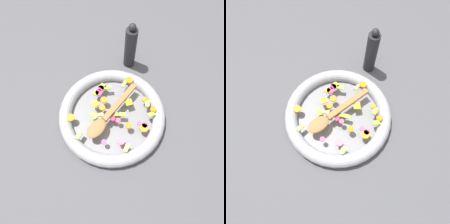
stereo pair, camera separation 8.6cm
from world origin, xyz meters
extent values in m
plane|color=#4C4C51|center=(0.00, 0.00, 0.00)|extent=(4.00, 4.00, 0.00)
cylinder|color=slate|center=(0.00, 0.00, 0.01)|extent=(0.38, 0.38, 0.01)
torus|color=#9E9EA5|center=(0.00, 0.00, 0.03)|extent=(0.43, 0.43, 0.05)
cylinder|color=orange|center=(-0.12, -0.07, 0.05)|extent=(0.05, 0.05, 0.01)
cylinder|color=orange|center=(0.06, 0.15, 0.05)|extent=(0.04, 0.04, 0.01)
cylinder|color=orange|center=(-0.02, -0.14, 0.05)|extent=(0.02, 0.02, 0.01)
cylinder|color=orange|center=(-0.08, -0.14, 0.05)|extent=(0.03, 0.03, 0.01)
cylinder|color=orange|center=(-0.08, -0.02, 0.05)|extent=(0.03, 0.03, 0.01)
cylinder|color=orange|center=(0.00, 0.01, 0.05)|extent=(0.04, 0.04, 0.01)
cylinder|color=orange|center=(0.04, 0.02, 0.05)|extent=(0.03, 0.03, 0.01)
cylinder|color=orange|center=(0.06, 0.00, 0.05)|extent=(0.03, 0.03, 0.01)
cylinder|color=orange|center=(0.09, -0.14, 0.05)|extent=(0.03, 0.03, 0.01)
cube|color=#AEDB4F|center=(0.10, -0.04, 0.05)|extent=(0.03, 0.03, 0.01)
cube|color=#ADD559|center=(0.08, -0.11, 0.05)|extent=(0.03, 0.03, 0.01)
cube|color=#B1C64E|center=(0.01, 0.05, 0.05)|extent=(0.02, 0.03, 0.01)
cube|color=#96C93E|center=(-0.03, -0.03, 0.05)|extent=(0.03, 0.03, 0.01)
cube|color=#8BC23A|center=(-0.09, -0.12, 0.05)|extent=(0.02, 0.03, 0.01)
cube|color=#89AE33|center=(-0.02, -0.01, 0.05)|extent=(0.02, 0.03, 0.01)
cube|color=#BED663|center=(-0.15, 0.03, 0.05)|extent=(0.03, 0.03, 0.01)
cube|color=#A5C859|center=(-0.02, 0.16, 0.05)|extent=(0.03, 0.03, 0.01)
cube|color=#9BC240|center=(-0.04, -0.14, 0.05)|extent=(0.03, 0.03, 0.01)
cube|color=#92C140|center=(0.02, 0.07, 0.05)|extent=(0.03, 0.02, 0.01)
cylinder|color=#CF4E84|center=(-0.10, -0.06, 0.05)|extent=(0.02, 0.02, 0.01)
cylinder|color=#D73370|center=(0.11, -0.02, 0.05)|extent=(0.04, 0.04, 0.01)
cylinder|color=#D96B84|center=(-0.12, 0.03, 0.05)|extent=(0.03, 0.03, 0.01)
cylinder|color=#CD306D|center=(-0.03, 0.01, 0.05)|extent=(0.03, 0.03, 0.01)
cylinder|color=#DD4A72|center=(-0.04, 0.00, 0.05)|extent=(0.03, 0.03, 0.01)
cylinder|color=#DE4980|center=(-0.09, 0.09, 0.05)|extent=(0.02, 0.02, 0.01)
cylinder|color=#C52F62|center=(-0.12, -0.07, 0.05)|extent=(0.03, 0.03, 0.01)
cylinder|color=#D7436F|center=(0.10, 0.00, 0.05)|extent=(0.03, 0.03, 0.01)
cube|color=yellow|center=(-0.02, 0.08, 0.05)|extent=(0.03, 0.03, 0.01)
cube|color=yellow|center=(0.00, -0.08, 0.05)|extent=(0.03, 0.03, 0.01)
cube|color=yellow|center=(-0.01, 0.09, 0.05)|extent=(0.02, 0.02, 0.01)
cube|color=gold|center=(0.12, -0.03, 0.05)|extent=(0.03, 0.03, 0.01)
cube|color=yellow|center=(0.07, 0.04, 0.05)|extent=(0.03, 0.03, 0.01)
cube|color=gold|center=(0.11, 0.01, 0.05)|extent=(0.03, 0.03, 0.01)
cube|color=olive|center=(0.02, -0.05, 0.06)|extent=(0.09, 0.19, 0.01)
ellipsoid|color=olive|center=(-0.03, 0.09, 0.06)|extent=(0.08, 0.10, 0.01)
cylinder|color=#232328|center=(0.19, -0.21, 0.10)|extent=(0.05, 0.05, 0.20)
sphere|color=#232328|center=(0.19, -0.21, 0.22)|extent=(0.03, 0.03, 0.03)
camera|label=1|loc=(-0.31, 0.19, 0.83)|focal=35.00mm
camera|label=2|loc=(-0.35, 0.12, 0.83)|focal=35.00mm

